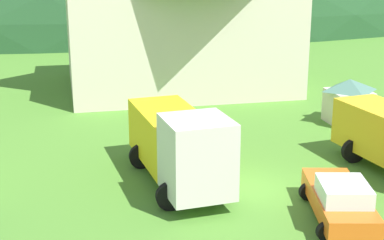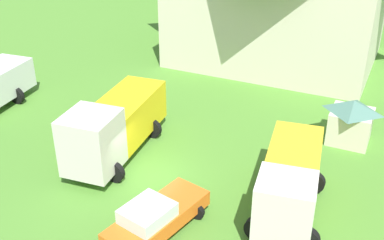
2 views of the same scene
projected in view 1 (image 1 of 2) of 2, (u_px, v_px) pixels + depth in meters
The scene contains 6 objects.
ground_plane at pixel (252, 189), 24.19m from camera, with size 200.00×200.00×0.00m, color #4C842D.
forested_hill_backdrop at pixel (112, 17), 84.97m from camera, with size 126.06×60.00×38.87m, color #234C28.
depot_building at pixel (176, 19), 41.06m from camera, with size 16.16×12.89×9.28m.
play_shed_cream at pixel (349, 101), 32.95m from camera, with size 2.40×2.32×2.54m.
flatbed_truck_yellow at pixel (180, 144), 24.09m from camera, with size 3.68×7.95×3.50m.
service_pickup_orange at pixel (340, 200), 21.14m from camera, with size 2.95×5.26×1.66m.
Camera 1 is at (-7.24, -21.35, 9.53)m, focal length 54.92 mm.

